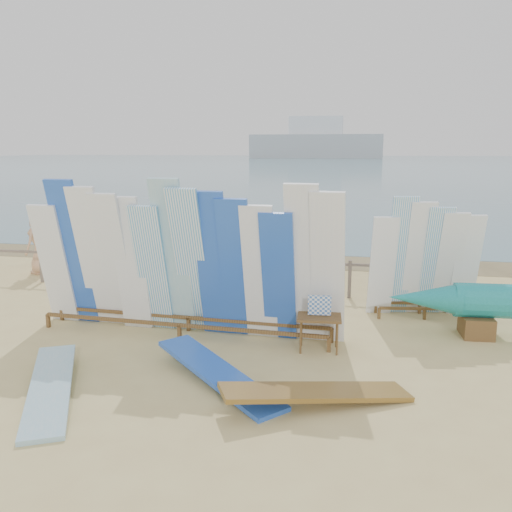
% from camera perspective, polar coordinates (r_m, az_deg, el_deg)
% --- Properties ---
extents(ground, '(160.00, 160.00, 0.00)m').
position_cam_1_polar(ground, '(11.02, -12.12, -7.37)').
color(ground, '#D0BC78').
rests_on(ground, ground).
extents(ocean, '(320.00, 240.00, 0.02)m').
position_cam_1_polar(ocean, '(137.68, 9.43, 9.70)').
color(ocean, slate).
rests_on(ocean, ground).
extents(wet_sand_strip, '(40.00, 2.60, 0.01)m').
position_cam_1_polar(wet_sand_strip, '(17.64, -2.97, -0.10)').
color(wet_sand_strip, olive).
rests_on(wet_sand_strip, ground).
extents(distant_ship, '(45.00, 8.00, 14.00)m').
position_cam_1_polar(distant_ship, '(190.27, 6.29, 11.78)').
color(distant_ship, '#999EA3').
rests_on(distant_ship, ocean).
extents(fence, '(12.08, 0.08, 0.90)m').
position_cam_1_polar(fence, '(13.56, -7.29, -0.92)').
color(fence, '#776659').
rests_on(fence, ground).
extents(main_surfboard_rack, '(6.00, 1.06, 2.97)m').
position_cam_1_polar(main_surfboard_rack, '(10.11, -7.72, -1.09)').
color(main_surfboard_rack, brown).
rests_on(main_surfboard_rack, ground).
extents(side_surfboard_rack, '(2.28, 0.94, 2.56)m').
position_cam_1_polar(side_surfboard_rack, '(11.70, 17.30, -0.74)').
color(side_surfboard_rack, brown).
rests_on(side_surfboard_rack, ground).
extents(vendor_table, '(0.79, 0.58, 1.00)m').
position_cam_1_polar(vendor_table, '(9.58, 6.64, -7.97)').
color(vendor_table, brown).
rests_on(vendor_table, ground).
extents(flat_board_d, '(2.40, 2.19, 0.34)m').
position_cam_1_polar(flat_board_d, '(8.39, -4.02, -13.23)').
color(flat_board_d, blue).
rests_on(flat_board_d, ground).
extents(flat_board_a, '(1.71, 2.66, 0.26)m').
position_cam_1_polar(flat_board_a, '(8.53, -20.77, -13.57)').
color(flat_board_a, '#7EB5CA').
rests_on(flat_board_a, ground).
extents(flat_board_c, '(2.66, 1.68, 0.38)m').
position_cam_1_polar(flat_board_c, '(7.79, 6.44, -15.31)').
color(flat_board_c, olive).
rests_on(flat_board_c, ground).
extents(beach_chair_left, '(0.67, 0.69, 0.88)m').
position_cam_1_polar(beach_chair_left, '(14.58, -7.77, -1.58)').
color(beach_chair_left, red).
rests_on(beach_chair_left, ground).
extents(beach_chair_right, '(0.88, 0.88, 0.98)m').
position_cam_1_polar(beach_chair_right, '(14.09, -3.68, -1.83)').
color(beach_chair_right, red).
rests_on(beach_chair_right, ground).
extents(stroller, '(0.67, 0.82, 0.97)m').
position_cam_1_polar(stroller, '(14.35, 2.49, -1.15)').
color(stroller, red).
rests_on(stroller, ground).
extents(beachgoer_0, '(0.66, 0.98, 1.84)m').
position_cam_1_polar(beachgoer_0, '(16.35, -21.75, 1.48)').
color(beachgoer_0, tan).
rests_on(beachgoer_0, ground).
extents(beachgoer_extra_1, '(1.17, 0.99, 1.87)m').
position_cam_1_polar(beachgoer_extra_1, '(19.05, -19.89, 2.94)').
color(beachgoer_extra_1, '#8C6042').
rests_on(beachgoer_extra_1, ground).
extents(beachgoer_8, '(0.43, 0.80, 1.60)m').
position_cam_1_polar(beachgoer_8, '(14.05, 5.82, 0.24)').
color(beachgoer_8, beige).
rests_on(beachgoer_8, ground).
extents(beachgoer_3, '(0.51, 1.07, 1.61)m').
position_cam_1_polar(beachgoer_3, '(17.73, -13.25, 2.31)').
color(beachgoer_3, tan).
rests_on(beachgoer_3, ground).
extents(beachgoer_4, '(0.94, 0.87, 1.54)m').
position_cam_1_polar(beachgoer_4, '(15.56, 0.83, 1.26)').
color(beachgoer_4, '#8C6042').
rests_on(beachgoer_4, ground).
extents(beachgoer_6, '(0.89, 0.52, 1.72)m').
position_cam_1_polar(beachgoer_6, '(14.02, -4.15, 0.51)').
color(beachgoer_6, tan).
rests_on(beachgoer_6, ground).
extents(beachgoer_5, '(1.84, 1.19, 1.89)m').
position_cam_1_polar(beachgoer_5, '(15.84, -6.15, 2.02)').
color(beachgoer_5, beige).
rests_on(beachgoer_5, ground).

